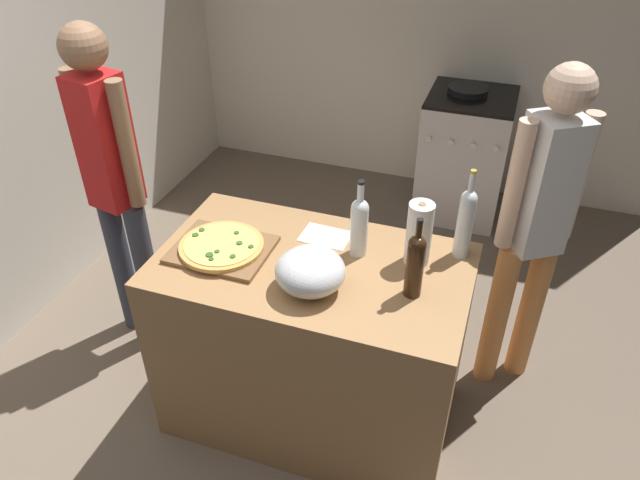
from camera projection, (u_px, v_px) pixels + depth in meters
ground_plane at (338, 295)px, 3.68m from camera, size 3.85×3.75×0.02m
kitchen_wall_rear at (412, 9)px, 4.17m from camera, size 3.85×0.10×2.60m
kitchen_wall_left at (60, 55)px, 3.37m from camera, size 0.10×3.75×2.60m
counter at (313, 343)px, 2.69m from camera, size 1.29×0.74×0.91m
cutting_board at (222, 250)px, 2.49m from camera, size 0.40×0.32×0.02m
pizza at (221, 246)px, 2.48m from camera, size 0.35×0.35×0.03m
mixing_bowl at (310, 271)px, 2.25m from camera, size 0.27×0.27×0.17m
paper_towel_roll at (419, 234)px, 2.37m from camera, size 0.10×0.10×0.28m
wine_bottle_dark at (465, 221)px, 2.38m from camera, size 0.07×0.07×0.40m
wine_bottle_amber at (359, 224)px, 2.41m from camera, size 0.07×0.07×0.34m
wine_bottle_green at (415, 263)px, 2.19m from camera, size 0.07×0.07×0.34m
recipe_sheet at (326, 236)px, 2.59m from camera, size 0.22×0.16×0.00m
stove at (464, 155)px, 4.21m from camera, size 0.57×0.61×0.93m
person_in_stripes at (113, 178)px, 2.85m from camera, size 0.35×0.23×1.72m
person_in_red at (537, 221)px, 2.61m from camera, size 0.32×0.28×1.66m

